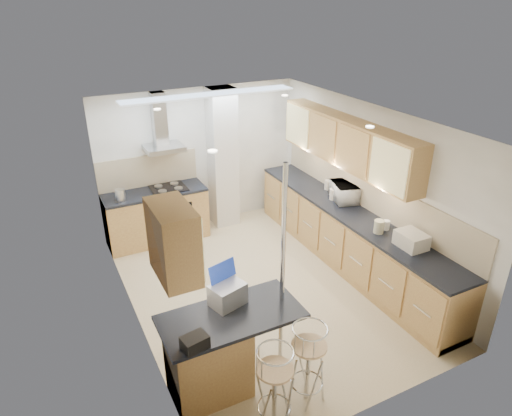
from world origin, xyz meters
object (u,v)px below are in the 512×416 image
bar_stool_near (275,388)px  bread_bin (411,240)px  laptop (227,294)px  bar_stool_end (308,364)px  microwave (345,192)px

bar_stool_near → bread_bin: 2.72m
laptop → bar_stool_near: 1.03m
bread_bin → laptop: bearing=-178.2°
laptop → bar_stool_near: (0.11, -0.84, -0.59)m
bar_stool_end → bread_bin: size_ratio=2.48×
microwave → bar_stool_end: size_ratio=0.54×
microwave → bar_stool_near: microwave is taller
laptop → bread_bin: bearing=-15.1°
microwave → laptop: 3.18m
laptop → bread_bin: (2.62, 0.05, -0.04)m
microwave → bar_stool_near: size_ratio=0.55×
laptop → bar_stool_end: laptop is taller
bar_stool_end → bar_stool_near: bearing=158.8°
bar_stool_end → microwave: bearing=12.0°
bar_stool_near → bar_stool_end: bearing=33.6°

